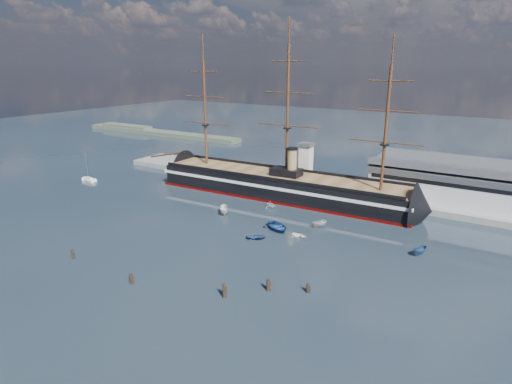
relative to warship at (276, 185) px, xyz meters
The scene contains 19 objects.
ground 20.47m from the warship, 85.15° to the right, with size 600.00×600.00×0.00m, color #1C2531.
quay 20.23m from the warship, 53.83° to the left, with size 180.00×18.00×2.00m, color slate.
warehouse 63.08m from the warship, 18.52° to the left, with size 63.00×21.00×11.60m.
quay_tower 14.96m from the warship, 70.13° to the left, with size 5.00×5.00×15.00m.
shoreline 156.68m from the warship, 151.40° to the left, with size 120.00×10.00×4.00m.
warship is the anchor object (origin of this frame).
sailboat 74.54m from the warship, 162.66° to the right, with size 7.27×3.11×11.26m.
motorboat_a 25.48m from the warship, 99.55° to the right, with size 7.55×2.77×3.02m, color white.
motorboat_b 38.70m from the warship, 68.44° to the right, with size 3.18×1.27×1.48m, color #2E4880.
motorboat_c 31.76m from the warship, 37.80° to the right, with size 6.05×2.22×2.42m, color gray.
motorboat_d 13.57m from the warship, 68.88° to the right, with size 6.75×2.92×2.47m, color silver.
motorboat_e 37.43m from the warship, 51.05° to the right, with size 3.06×1.22×1.43m, color white.
motorboat_f 57.58m from the warship, 23.69° to the right, with size 5.73×2.10×2.29m, color navy.
motorboat_g 31.70m from the warship, 60.05° to the right, with size 5.31×2.12×2.48m, color navy.
piling_near_left 70.62m from the warship, 103.45° to the right, with size 0.64×0.64×2.93m, color black.
piling_near_mid 69.99m from the warship, 86.22° to the right, with size 0.64×0.64×3.02m, color black.
piling_near_right 68.35m from the warship, 69.24° to the right, with size 0.64×0.64×3.72m, color black.
piling_far_right 65.30m from the warship, 55.00° to the right, with size 0.64×0.64×2.72m, color black.
piling_extra 64.66m from the warship, 62.08° to the right, with size 0.64×0.64×3.35m, color black.
Camera 1 is at (67.37, -63.68, 44.41)m, focal length 30.00 mm.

